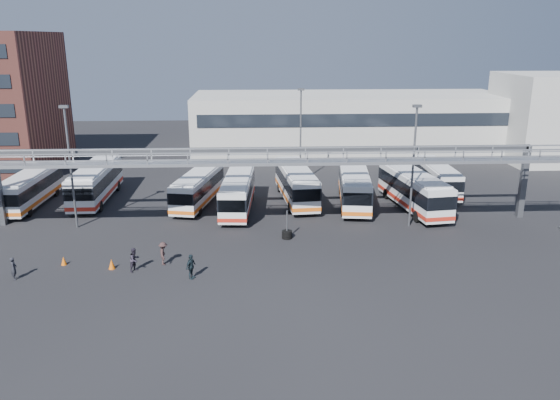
{
  "coord_description": "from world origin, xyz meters",
  "views": [
    {
      "loc": [
        -1.02,
        -36.1,
        15.32
      ],
      "look_at": [
        1.01,
        6.0,
        2.75
      ],
      "focal_mm": 35.0,
      "sensor_mm": 36.0,
      "label": 1
    }
  ],
  "objects_px": {
    "cone_left": "(64,261)",
    "bus_0": "(30,188)",
    "pedestrian_a": "(14,268)",
    "cone_right": "(112,264)",
    "light_pole_back": "(301,131)",
    "bus_5": "(296,183)",
    "bus_4": "(238,192)",
    "bus_6": "(354,186)",
    "pedestrian_c": "(163,253)",
    "bus_7": "(414,189)",
    "tire_stack": "(287,234)",
    "bus_8": "(436,177)",
    "pedestrian_b": "(135,260)",
    "pedestrian_d": "(191,267)",
    "light_pole_mid": "(413,160)",
    "bus_1": "(96,182)",
    "bus_3": "(198,187)",
    "light_pole_left": "(70,161)"
  },
  "relations": [
    {
      "from": "bus_0",
      "to": "pedestrian_a",
      "type": "xyz_separation_m",
      "value": [
        5.22,
        -16.67,
        -0.99
      ]
    },
    {
      "from": "pedestrian_b",
      "to": "light_pole_back",
      "type": "bearing_deg",
      "value": 2.35
    },
    {
      "from": "light_pole_left",
      "to": "bus_8",
      "type": "relative_size",
      "value": 1.02
    },
    {
      "from": "pedestrian_b",
      "to": "tire_stack",
      "type": "height_order",
      "value": "tire_stack"
    },
    {
      "from": "light_pole_back",
      "to": "cone_right",
      "type": "bearing_deg",
      "value": -123.2
    },
    {
      "from": "light_pole_mid",
      "to": "cone_left",
      "type": "xyz_separation_m",
      "value": [
        -26.49,
        -7.0,
        -5.42
      ]
    },
    {
      "from": "bus_4",
      "to": "pedestrian_c",
      "type": "relative_size",
      "value": 6.43
    },
    {
      "from": "pedestrian_a",
      "to": "cone_right",
      "type": "xyz_separation_m",
      "value": [
        5.97,
        1.42,
        -0.42
      ]
    },
    {
      "from": "light_pole_back",
      "to": "bus_8",
      "type": "relative_size",
      "value": 1.02
    },
    {
      "from": "light_pole_mid",
      "to": "light_pole_back",
      "type": "height_order",
      "value": "same"
    },
    {
      "from": "bus_5",
      "to": "bus_6",
      "type": "relative_size",
      "value": 1.0
    },
    {
      "from": "bus_3",
      "to": "bus_8",
      "type": "relative_size",
      "value": 1.04
    },
    {
      "from": "bus_3",
      "to": "light_pole_back",
      "type": "bearing_deg",
      "value": 48.99
    },
    {
      "from": "bus_0",
      "to": "bus_7",
      "type": "distance_m",
      "value": 35.87
    },
    {
      "from": "bus_1",
      "to": "cone_right",
      "type": "distance_m",
      "value": 17.68
    },
    {
      "from": "pedestrian_a",
      "to": "bus_5",
      "type": "bearing_deg",
      "value": -64.85
    },
    {
      "from": "pedestrian_a",
      "to": "cone_right",
      "type": "distance_m",
      "value": 6.15
    },
    {
      "from": "light_pole_mid",
      "to": "cone_right",
      "type": "height_order",
      "value": "light_pole_mid"
    },
    {
      "from": "pedestrian_a",
      "to": "pedestrian_c",
      "type": "height_order",
      "value": "pedestrian_c"
    },
    {
      "from": "bus_6",
      "to": "pedestrian_b",
      "type": "height_order",
      "value": "bus_6"
    },
    {
      "from": "light_pole_back",
      "to": "bus_5",
      "type": "distance_m",
      "value": 8.29
    },
    {
      "from": "bus_7",
      "to": "tire_stack",
      "type": "xyz_separation_m",
      "value": [
        -12.14,
        -7.17,
        -1.52
      ]
    },
    {
      "from": "tire_stack",
      "to": "pedestrian_c",
      "type": "bearing_deg",
      "value": -151.99
    },
    {
      "from": "bus_0",
      "to": "cone_left",
      "type": "relative_size",
      "value": 16.95
    },
    {
      "from": "pedestrian_d",
      "to": "bus_7",
      "type": "bearing_deg",
      "value": -25.44
    },
    {
      "from": "light_pole_mid",
      "to": "pedestrian_a",
      "type": "height_order",
      "value": "light_pole_mid"
    },
    {
      "from": "pedestrian_a",
      "to": "light_pole_mid",
      "type": "bearing_deg",
      "value": -87.56
    },
    {
      "from": "cone_right",
      "to": "cone_left",
      "type": "bearing_deg",
      "value": 166.5
    },
    {
      "from": "light_pole_mid",
      "to": "light_pole_back",
      "type": "distance_m",
      "value": 17.0
    },
    {
      "from": "bus_0",
      "to": "bus_4",
      "type": "bearing_deg",
      "value": -6.17
    },
    {
      "from": "cone_left",
      "to": "bus_0",
      "type": "bearing_deg",
      "value": 117.99
    },
    {
      "from": "bus_0",
      "to": "bus_1",
      "type": "xyz_separation_m",
      "value": [
        5.71,
        1.48,
        0.16
      ]
    },
    {
      "from": "bus_1",
      "to": "bus_4",
      "type": "bearing_deg",
      "value": -16.53
    },
    {
      "from": "pedestrian_c",
      "to": "pedestrian_a",
      "type": "bearing_deg",
      "value": 93.84
    },
    {
      "from": "bus_5",
      "to": "bus_7",
      "type": "bearing_deg",
      "value": -21.43
    },
    {
      "from": "bus_4",
      "to": "cone_left",
      "type": "bearing_deg",
      "value": -131.09
    },
    {
      "from": "light_pole_mid",
      "to": "pedestrian_b",
      "type": "height_order",
      "value": "light_pole_mid"
    },
    {
      "from": "pedestrian_a",
      "to": "bus_6",
      "type": "bearing_deg",
      "value": -73.71
    },
    {
      "from": "pedestrian_a",
      "to": "cone_right",
      "type": "height_order",
      "value": "pedestrian_a"
    },
    {
      "from": "light_pole_left",
      "to": "cone_right",
      "type": "xyz_separation_m",
      "value": [
        5.05,
        -8.84,
        -5.37
      ]
    },
    {
      "from": "bus_7",
      "to": "pedestrian_b",
      "type": "relative_size",
      "value": 6.98
    },
    {
      "from": "bus_1",
      "to": "bus_5",
      "type": "distance_m",
      "value": 19.47
    },
    {
      "from": "bus_8",
      "to": "bus_0",
      "type": "bearing_deg",
      "value": -174.74
    },
    {
      "from": "light_pole_mid",
      "to": "bus_0",
      "type": "bearing_deg",
      "value": 167.76
    },
    {
      "from": "bus_4",
      "to": "bus_3",
      "type": "bearing_deg",
      "value": 155.06
    },
    {
      "from": "bus_4",
      "to": "pedestrian_c",
      "type": "height_order",
      "value": "bus_4"
    },
    {
      "from": "cone_left",
      "to": "tire_stack",
      "type": "relative_size",
      "value": 0.27
    },
    {
      "from": "light_pole_left",
      "to": "light_pole_mid",
      "type": "height_order",
      "value": "same"
    },
    {
      "from": "pedestrian_c",
      "to": "bus_0",
      "type": "bearing_deg",
      "value": 36.9
    },
    {
      "from": "pedestrian_d",
      "to": "cone_right",
      "type": "distance_m",
      "value": 5.97
    }
  ]
}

